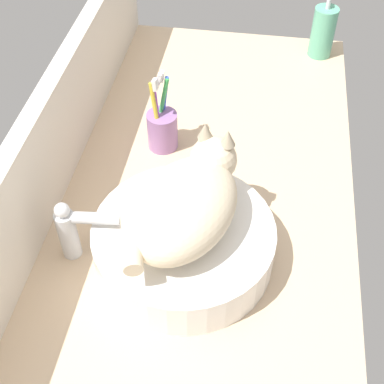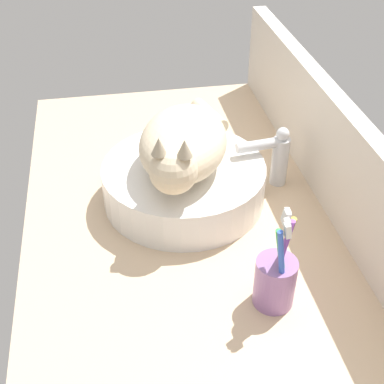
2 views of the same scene
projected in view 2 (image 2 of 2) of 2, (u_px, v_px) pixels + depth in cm
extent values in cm
cube|color=#D1B28E|center=(194.00, 256.00, 101.48)|extent=(134.41, 63.86, 4.00)
cube|color=silver|center=(356.00, 183.00, 97.83)|extent=(134.41, 3.60, 22.50)
cylinder|color=white|center=(184.00, 183.00, 110.09)|extent=(33.30, 33.30, 8.28)
ellipsoid|color=beige|center=(183.00, 143.00, 104.33)|extent=(29.04, 23.91, 11.00)
sphere|color=beige|center=(173.00, 170.00, 94.00)|extent=(8.80, 8.80, 8.80)
cone|color=tan|center=(185.00, 148.00, 89.74)|extent=(2.80, 2.80, 3.20)
cone|color=tan|center=(159.00, 146.00, 90.22)|extent=(2.80, 2.80, 3.20)
cylinder|color=beige|center=(209.00, 116.00, 112.05)|extent=(11.46, 6.17, 3.20)
cylinder|color=silver|center=(280.00, 161.00, 114.08)|extent=(3.60, 3.60, 11.00)
cylinder|color=silver|center=(260.00, 145.00, 110.02)|extent=(3.26, 10.18, 2.20)
sphere|color=silver|center=(283.00, 134.00, 110.07)|extent=(2.80, 2.80, 2.80)
cylinder|color=#996BA8|center=(275.00, 282.00, 87.21)|extent=(6.84, 6.84, 8.91)
cylinder|color=yellow|center=(280.00, 257.00, 85.62)|extent=(2.46, 3.00, 16.99)
cube|color=white|center=(286.00, 216.00, 80.54)|extent=(1.42, 1.09, 2.58)
cylinder|color=green|center=(282.00, 267.00, 83.74)|extent=(2.07, 4.12, 16.88)
cube|color=white|center=(288.00, 226.00, 78.66)|extent=(1.37, 1.24, 2.59)
cylinder|color=blue|center=(282.00, 272.00, 82.88)|extent=(0.94, 3.11, 16.97)
cube|color=white|center=(288.00, 230.00, 77.80)|extent=(1.21, 1.11, 2.49)
cylinder|color=purple|center=(281.00, 259.00, 85.22)|extent=(2.59, 2.44, 17.02)
cube|color=white|center=(286.00, 218.00, 80.14)|extent=(1.44, 1.01, 2.57)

